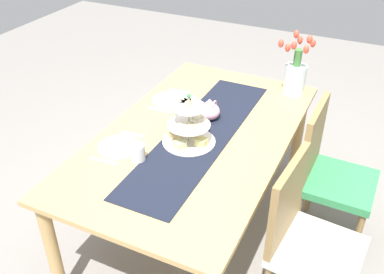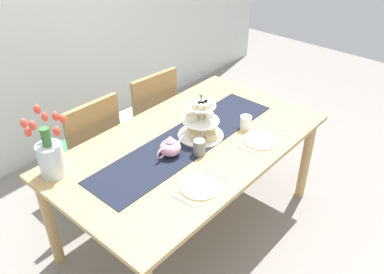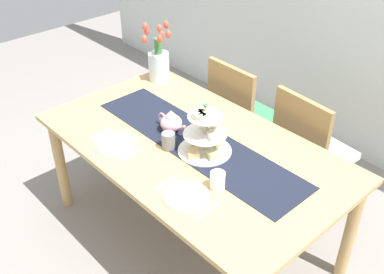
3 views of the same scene
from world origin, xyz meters
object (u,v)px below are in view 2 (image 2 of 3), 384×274
(chair_right, at_px, (147,116))
(fork_left, at_px, (182,200))
(teapot, at_px, (170,147))
(fork_right, at_px, (248,150))
(mug_grey, at_px, (199,147))
(dining_table, at_px, (190,153))
(chair_left, at_px, (88,147))
(mug_white_text, at_px, (246,123))
(knife_left, at_px, (216,174))
(knife_right, at_px, (273,131))
(tiered_cake_stand, at_px, (201,122))
(dinner_plate_right, at_px, (261,140))
(tulip_vase, at_px, (50,154))
(dinner_plate_left, at_px, (200,186))

(chair_right, bearing_deg, fork_left, -124.80)
(fork_left, bearing_deg, teapot, 52.46)
(fork_right, bearing_deg, mug_grey, 138.39)
(dining_table, height_order, teapot, teapot)
(chair_left, bearing_deg, chair_right, 0.03)
(fork_right, bearing_deg, mug_white_text, 38.79)
(knife_left, relative_size, knife_right, 1.00)
(tiered_cake_stand, bearing_deg, teapot, 179.81)
(chair_left, xyz_separation_m, dinner_plate_right, (0.60, -1.07, 0.23))
(tulip_vase, relative_size, fork_right, 2.82)
(tiered_cake_stand, relative_size, knife_left, 1.79)
(tulip_vase, height_order, dinner_plate_right, tulip_vase)
(teapot, distance_m, fork_right, 0.49)
(knife_right, bearing_deg, chair_left, 125.01)
(knife_left, distance_m, fork_right, 0.32)
(fork_left, distance_m, mug_grey, 0.43)
(tiered_cake_stand, bearing_deg, fork_right, -78.73)
(chair_left, relative_size, tiered_cake_stand, 2.99)
(fork_left, distance_m, fork_right, 0.61)
(teapot, xyz_separation_m, mug_grey, (0.13, -0.13, -0.01))
(tiered_cake_stand, distance_m, mug_white_text, 0.32)
(fork_right, bearing_deg, fork_left, 180.00)
(mug_white_text, bearing_deg, dinner_plate_left, -166.41)
(mug_white_text, bearing_deg, teapot, 163.01)
(knife_left, bearing_deg, dining_table, 65.80)
(dinner_plate_right, bearing_deg, mug_grey, 151.45)
(tiered_cake_stand, bearing_deg, mug_white_text, -32.46)
(fork_left, relative_size, knife_right, 0.88)
(dinner_plate_left, xyz_separation_m, mug_white_text, (0.66, 0.16, 0.04))
(tulip_vase, distance_m, mug_grey, 0.86)
(tulip_vase, bearing_deg, dining_table, -26.33)
(dinner_plate_right, relative_size, mug_grey, 2.42)
(fork_left, height_order, dinner_plate_right, dinner_plate_right)
(dining_table, distance_m, chair_right, 0.81)
(fork_left, xyz_separation_m, knife_right, (0.90, 0.00, 0.00))
(tiered_cake_stand, bearing_deg, dining_table, 179.46)
(chair_left, height_order, knife_right, chair_left)
(chair_right, bearing_deg, chair_left, -179.97)
(mug_white_text, bearing_deg, tiered_cake_stand, 147.54)
(dinner_plate_left, height_order, knife_right, dinner_plate_left)
(dinner_plate_left, height_order, knife_left, dinner_plate_left)
(dinner_plate_left, relative_size, knife_right, 1.35)
(teapot, bearing_deg, mug_white_text, -16.99)
(dinner_plate_left, height_order, mug_white_text, mug_white_text)
(chair_left, xyz_separation_m, mug_grey, (0.23, -0.87, 0.28))
(dinner_plate_left, bearing_deg, tulip_vase, 123.32)
(dinner_plate_left, bearing_deg, tiered_cake_stand, 39.56)
(fork_left, bearing_deg, chair_left, 82.11)
(teapot, distance_m, mug_grey, 0.18)
(tiered_cake_stand, relative_size, fork_left, 2.03)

